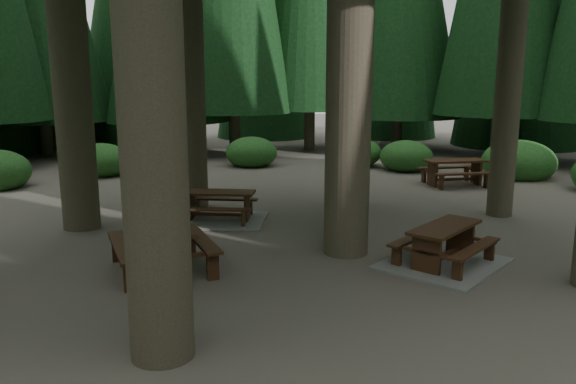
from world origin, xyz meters
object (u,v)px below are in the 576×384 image
object	(u,v)px
picnic_table_a	(444,252)
picnic_table_c	(219,211)
picnic_table_d	(455,168)
picnic_table_b	(162,238)

from	to	relation	value
picnic_table_a	picnic_table_c	bearing A→B (deg)	95.26
picnic_table_a	picnic_table_d	distance (m)	7.96
picnic_table_a	picnic_table_b	distance (m)	4.96
picnic_table_b	picnic_table_c	xyz separation A→B (m)	(1.46, 3.11, -0.34)
picnic_table_b	picnic_table_c	bearing A→B (deg)	-32.80
picnic_table_b	picnic_table_c	world-z (taller)	picnic_table_b
picnic_table_a	picnic_table_c	distance (m)	5.37
picnic_table_c	picnic_table_b	bearing A→B (deg)	-94.64
picnic_table_a	picnic_table_d	size ratio (longest dim) A/B	1.42
picnic_table_c	picnic_table_d	bearing A→B (deg)	38.29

